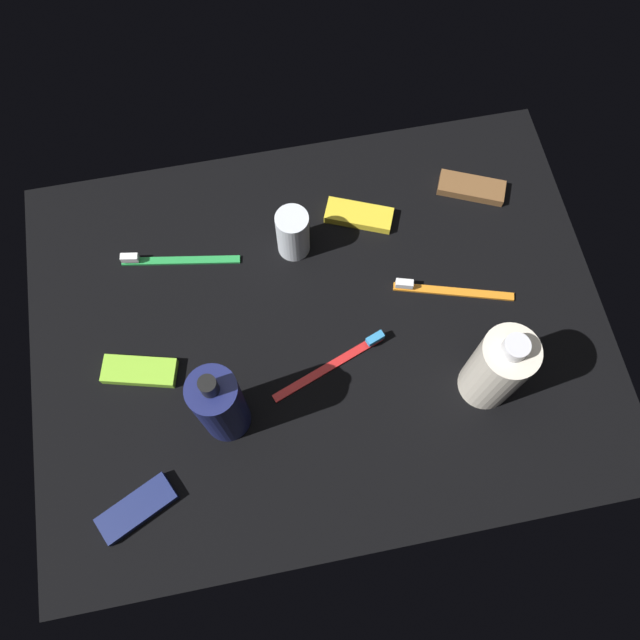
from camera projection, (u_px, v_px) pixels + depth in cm
name	position (u px, v px, depth cm)	size (l,w,h in cm)	color
ground_plane	(320.00, 329.00, 95.66)	(84.00, 64.00, 1.20)	black
lotion_bottle	(220.00, 405.00, 82.67)	(6.41, 6.41, 18.55)	navy
bodywash_bottle	(497.00, 368.00, 84.71)	(7.32, 7.32, 17.34)	silver
deodorant_stick	(293.00, 233.00, 95.73)	(4.91, 4.91, 8.86)	silver
toothbrush_orange	(446.00, 290.00, 96.61)	(17.59, 6.30, 2.10)	orange
toothbrush_red	(337.00, 362.00, 92.53)	(17.29, 7.39, 2.10)	red
toothbrush_green	(173.00, 260.00, 98.42)	(17.94, 4.23, 2.10)	green
snack_bar_brown	(471.00, 188.00, 102.84)	(10.40, 4.00, 1.50)	brown
snack_bar_yellow	(359.00, 215.00, 101.04)	(10.40, 4.00, 1.50)	yellow
snack_bar_navy	(137.00, 509.00, 85.12)	(10.40, 4.00, 1.50)	navy
snack_bar_lime	(140.00, 371.00, 91.91)	(10.40, 4.00, 1.50)	#8CD133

